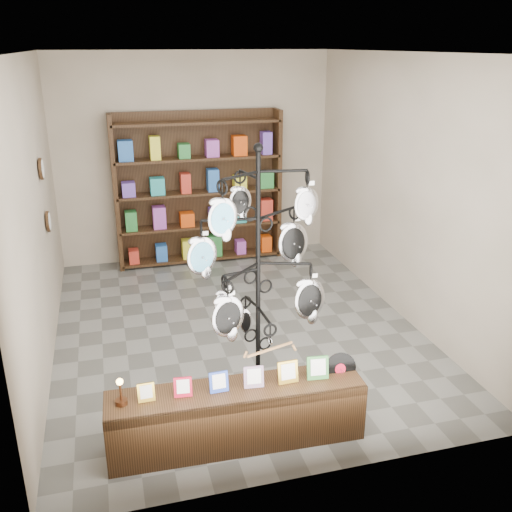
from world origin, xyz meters
The scene contains 6 objects.
ground centered at (0.00, 0.00, 0.00)m, with size 5.00×5.00×0.00m, color slate.
room_envelope centered at (0.00, 0.00, 1.85)m, with size 5.00×5.00×5.00m.
display_tree centered at (-0.15, -1.49, 1.37)m, with size 1.22×1.17×2.37m.
front_shelf centered at (-0.45, -1.97, 0.26)m, with size 2.08×0.50×0.73m.
back_shelving centered at (0.00, 2.30, 1.03)m, with size 2.42×0.36×2.20m.
wall_clocks centered at (-1.97, 0.80, 1.50)m, with size 0.03×0.24×0.84m.
Camera 1 is at (-1.32, -5.74, 3.09)m, focal length 40.00 mm.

